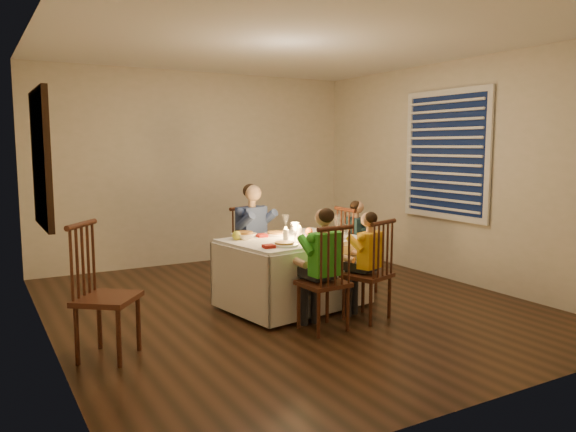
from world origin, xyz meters
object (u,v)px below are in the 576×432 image
serving_bowl (244,236)px  chair_extra (110,357)px  child_green (323,330)px  dining_table (293,258)px  adult (254,292)px  chair_adult (254,292)px  child_yellow (366,319)px  child_teal (356,291)px  chair_near_left (323,330)px  chair_end (356,291)px  chair_near_right (366,319)px

serving_bowl → chair_extra: bearing=-154.2°
child_green → serving_bowl: size_ratio=4.76×
dining_table → adult: bearing=89.1°
chair_adult → child_green: size_ratio=0.87×
chair_adult → child_yellow: 1.47m
dining_table → adult: size_ratio=1.23×
child_yellow → child_teal: 1.02m
child_teal → chair_adult: bearing=63.8°
adult → child_teal: bearing=-45.3°
chair_near_left → child_teal: child_teal is taller
child_teal → adult: bearing=63.8°
adult → child_green: size_ratio=1.11×
chair_extra → chair_end: bearing=-38.7°
chair_near_right → chair_extra: (-2.30, 0.21, 0.00)m
chair_adult → chair_near_right: bearing=-88.9°
child_green → dining_table: bearing=-103.8°
chair_near_left → chair_extra: bearing=-12.1°
chair_extra → chair_near_right: bearing=-56.9°
adult → child_yellow: (0.49, -1.39, 0.00)m
chair_near_right → chair_adult: bearing=-89.0°
chair_adult → child_teal: size_ratio=0.93×
child_green → serving_bowl: (-0.29, 0.99, 0.72)m
chair_near_right → adult: bearing=-89.0°
child_green → chair_near_left: bearing=180.0°
chair_near_right → chair_end: size_ratio=1.00×
child_yellow → child_teal: (0.53, 0.87, 0.00)m
chair_extra → serving_bowl: size_ratio=4.60×
chair_end → dining_table: bearing=101.4°
chair_near_right → child_yellow: (0.00, 0.00, 0.00)m
dining_table → chair_near_left: bearing=-109.6°
chair_near_left → adult: adult is taller
chair_extra → chair_adult: bearing=-18.8°
chair_near_left → chair_near_right: size_ratio=1.00×
adult → child_teal: (1.02, -0.52, 0.00)m
chair_extra → child_yellow: 2.31m
chair_adult → chair_near_left: 1.45m
chair_end → adult: adult is taller
chair_near_left → dining_table: bearing=-103.8°
dining_table → chair_near_right: (0.39, -0.69, -0.49)m
chair_extra → serving_bowl: 1.80m
child_teal → chair_end: bearing=0.0°
chair_near_right → adult: adult is taller
chair_end → child_green: child_green is taller
child_yellow → child_teal: child_teal is taller
adult → child_green: 1.45m
chair_end → child_teal: 0.00m
dining_table → chair_extra: 2.03m
chair_near_right → chair_near_left: bearing=-11.4°
serving_bowl → chair_end: bearing=-2.5°
chair_adult → chair_near_right: 1.47m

